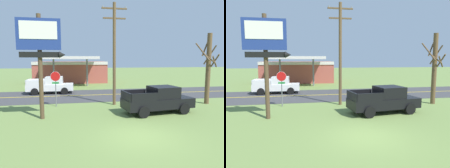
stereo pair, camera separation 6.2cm
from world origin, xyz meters
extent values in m
plane|color=olive|center=(0.00, 0.00, 0.00)|extent=(180.00, 180.00, 0.00)
cube|color=#3D3D3F|center=(0.00, 13.00, 0.01)|extent=(140.00, 8.00, 0.02)
cube|color=gold|center=(0.00, 13.00, 0.02)|extent=(126.00, 0.20, 0.01)
cylinder|color=brown|center=(-5.43, 4.35, 3.41)|extent=(0.28, 0.28, 6.83)
cube|color=navy|center=(-5.43, 4.17, 5.54)|extent=(2.72, 0.16, 1.98)
cube|color=white|center=(-5.43, 4.08, 5.78)|extent=(2.29, 0.03, 1.11)
cube|color=black|center=(-5.43, 4.17, 4.25)|extent=(2.45, 0.12, 0.36)
cone|color=black|center=(-4.01, 4.17, 4.25)|extent=(0.40, 0.44, 0.44)
cylinder|color=slate|center=(-4.80, 7.95, 1.10)|extent=(0.08, 0.08, 2.20)
cylinder|color=red|center=(-4.80, 7.92, 2.55)|extent=(0.76, 0.03, 0.76)
cylinder|color=white|center=(-4.80, 7.94, 2.55)|extent=(0.80, 0.01, 0.80)
cube|color=#19722D|center=(-4.80, 7.92, 2.00)|extent=(0.56, 0.03, 0.14)
cylinder|color=brown|center=(0.15, 7.75, 4.34)|extent=(0.26, 0.26, 8.68)
cube|color=brown|center=(0.15, 7.75, 8.18)|extent=(2.16, 0.12, 0.12)
cube|color=brown|center=(0.15, 7.75, 7.38)|extent=(1.94, 0.12, 0.12)
cylinder|color=gray|center=(-0.82, 7.75, 8.30)|extent=(0.10, 0.10, 0.14)
cylinder|color=gray|center=(1.12, 7.75, 8.30)|extent=(0.10, 0.10, 0.14)
cylinder|color=brown|center=(8.41, 6.68, 3.11)|extent=(0.40, 0.40, 6.22)
cylinder|color=brown|center=(8.99, 6.62, 3.84)|extent=(0.24, 1.26, 1.19)
cylinder|color=brown|center=(8.76, 7.02, 4.35)|extent=(0.84, 0.85, 1.73)
cylinder|color=brown|center=(8.32, 7.04, 5.06)|extent=(0.87, 0.32, 1.64)
cylinder|color=brown|center=(7.66, 6.51, 4.62)|extent=(0.47, 1.61, 1.59)
cylinder|color=brown|center=(8.20, 6.25, 4.02)|extent=(0.97, 0.57, 0.86)
cylinder|color=brown|center=(8.70, 6.27, 3.76)|extent=(0.95, 0.73, 0.98)
cube|color=#A84C42|center=(-3.71, 27.26, 1.80)|extent=(12.00, 6.00, 3.60)
cube|color=silver|center=(-3.71, 24.21, 3.35)|extent=(12.00, 0.12, 0.50)
cube|color=silver|center=(-3.71, 21.26, 4.20)|extent=(8.00, 5.00, 0.40)
cylinder|color=slate|center=(-6.11, 21.26, 2.10)|extent=(0.24, 0.24, 4.20)
cylinder|color=slate|center=(-1.31, 21.26, 2.10)|extent=(0.24, 0.24, 4.20)
cube|color=black|center=(2.77, 4.43, 0.76)|extent=(5.41, 2.60, 0.72)
cube|color=black|center=(3.22, 4.49, 1.54)|extent=(2.11, 2.03, 0.84)
cube|color=#28333D|center=(4.10, 4.60, 1.54)|extent=(0.31, 1.66, 0.71)
cube|color=black|center=(1.14, 5.15, 1.40)|extent=(1.95, 0.37, 0.56)
cube|color=black|center=(1.37, 3.33, 1.40)|extent=(1.95, 0.37, 0.56)
cube|color=black|center=(0.29, 4.12, 1.40)|extent=(0.36, 1.88, 0.56)
cylinder|color=black|center=(4.25, 5.61, 0.40)|extent=(0.83, 0.38, 0.80)
cylinder|color=black|center=(4.49, 3.66, 0.40)|extent=(0.83, 0.38, 0.80)
cylinder|color=black|center=(1.05, 5.20, 0.40)|extent=(0.83, 0.38, 0.80)
cylinder|color=black|center=(1.30, 3.26, 0.40)|extent=(0.83, 0.38, 0.80)
cube|color=silver|center=(-5.97, 15.00, 0.76)|extent=(5.20, 1.96, 0.72)
cube|color=silver|center=(-5.52, 15.00, 1.54)|extent=(1.90, 1.80, 0.84)
cube|color=#28333D|center=(-4.63, 15.00, 1.54)|extent=(0.10, 1.66, 0.71)
cube|color=silver|center=(-7.49, 15.92, 1.40)|extent=(1.95, 0.12, 0.56)
cube|color=silver|center=(-7.49, 14.08, 1.40)|extent=(1.95, 0.12, 0.56)
cube|color=silver|center=(-8.47, 15.00, 1.40)|extent=(0.12, 1.88, 0.56)
cylinder|color=black|center=(-4.36, 15.98, 0.40)|extent=(0.80, 0.28, 0.80)
cylinder|color=black|center=(-4.36, 14.02, 0.40)|extent=(0.80, 0.28, 0.80)
cylinder|color=black|center=(-7.58, 15.98, 0.40)|extent=(0.80, 0.28, 0.80)
cylinder|color=black|center=(-7.58, 14.02, 0.40)|extent=(0.80, 0.28, 0.80)
camera|label=1|loc=(-3.33, -9.83, 3.93)|focal=33.32mm
camera|label=2|loc=(-3.27, -9.84, 3.93)|focal=33.32mm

